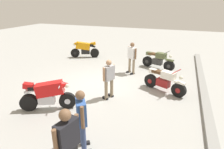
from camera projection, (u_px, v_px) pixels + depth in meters
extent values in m
plane|color=#9E9E99|center=(97.00, 85.00, 8.93)|extent=(40.00, 40.00, 0.00)
cube|color=gray|center=(205.00, 100.00, 7.41)|extent=(14.00, 0.30, 0.15)
cylinder|color=black|center=(169.00, 66.00, 10.54)|extent=(0.34, 0.62, 0.60)
cylinder|color=black|center=(147.00, 61.00, 11.33)|extent=(0.34, 0.62, 0.60)
cylinder|color=#333333|center=(169.00, 66.00, 10.54)|extent=(0.24, 0.26, 0.21)
cylinder|color=#333333|center=(147.00, 61.00, 11.33)|extent=(0.24, 0.26, 0.21)
cube|color=#333333|center=(157.00, 62.00, 10.93)|extent=(0.44, 0.62, 0.32)
cube|color=#515B38|center=(161.00, 56.00, 10.67)|extent=(0.48, 0.63, 0.30)
cube|color=#515B38|center=(170.00, 60.00, 10.42)|extent=(0.29, 0.47, 0.08)
cube|color=brown|center=(154.00, 54.00, 10.92)|extent=(0.44, 0.65, 0.12)
cube|color=#515B38|center=(149.00, 53.00, 11.11)|extent=(0.31, 0.37, 0.18)
cylinder|color=#333333|center=(152.00, 61.00, 11.31)|extent=(0.28, 0.56, 0.16)
cylinder|color=#333333|center=(167.00, 52.00, 10.38)|extent=(0.67, 0.26, 0.04)
sphere|color=silver|center=(171.00, 56.00, 10.33)|extent=(0.16, 0.16, 0.16)
cylinder|color=black|center=(75.00, 53.00, 13.15)|extent=(0.37, 0.62, 0.60)
cylinder|color=black|center=(95.00, 53.00, 13.17)|extent=(0.43, 0.64, 0.60)
cylinder|color=black|center=(75.00, 53.00, 13.15)|extent=(0.24, 0.26, 0.21)
cylinder|color=black|center=(95.00, 53.00, 13.17)|extent=(0.24, 0.26, 0.21)
cube|color=black|center=(86.00, 52.00, 13.12)|extent=(0.46, 0.62, 0.32)
cube|color=orange|center=(83.00, 46.00, 12.98)|extent=(0.69, 1.05, 0.57)
cone|color=orange|center=(75.00, 44.00, 12.92)|extent=(0.45, 0.45, 0.39)
cube|color=black|center=(89.00, 45.00, 12.96)|extent=(0.46, 0.65, 0.12)
cube|color=orange|center=(93.00, 44.00, 12.93)|extent=(0.33, 0.40, 0.23)
cylinder|color=black|center=(93.00, 46.00, 13.07)|extent=(0.23, 0.40, 0.17)
cylinder|color=black|center=(93.00, 46.00, 12.92)|extent=(0.23, 0.40, 0.17)
cylinder|color=black|center=(77.00, 43.00, 12.91)|extent=(0.67, 0.29, 0.04)
sphere|color=silver|center=(74.00, 44.00, 12.93)|extent=(0.16, 0.16, 0.16)
cylinder|color=black|center=(179.00, 90.00, 7.69)|extent=(0.40, 0.61, 0.60)
cylinder|color=black|center=(151.00, 81.00, 8.58)|extent=(0.40, 0.61, 0.60)
cylinder|color=maroon|center=(179.00, 90.00, 7.69)|extent=(0.25, 0.27, 0.21)
cylinder|color=maroon|center=(151.00, 81.00, 8.58)|extent=(0.25, 0.27, 0.21)
cube|color=maroon|center=(163.00, 83.00, 8.13)|extent=(0.49, 0.63, 0.32)
cube|color=white|center=(168.00, 75.00, 7.85)|extent=(0.53, 0.64, 0.30)
cube|color=white|center=(180.00, 83.00, 7.57)|extent=(0.33, 0.47, 0.08)
cube|color=#4C331E|center=(159.00, 72.00, 8.15)|extent=(0.49, 0.65, 0.12)
cube|color=white|center=(153.00, 71.00, 8.35)|extent=(0.34, 0.38, 0.18)
cylinder|color=maroon|center=(157.00, 80.00, 8.53)|extent=(0.33, 0.55, 0.16)
cylinder|color=maroon|center=(176.00, 72.00, 7.54)|extent=(0.65, 0.33, 0.04)
sphere|color=silver|center=(181.00, 78.00, 7.47)|extent=(0.16, 0.16, 0.16)
cylinder|color=black|center=(68.00, 101.00, 6.88)|extent=(0.41, 0.61, 0.60)
cylinder|color=black|center=(29.00, 102.00, 6.75)|extent=(0.47, 0.64, 0.60)
cylinder|color=silver|center=(68.00, 101.00, 6.88)|extent=(0.25, 0.27, 0.21)
cylinder|color=silver|center=(29.00, 102.00, 6.75)|extent=(0.25, 0.27, 0.21)
cube|color=silver|center=(47.00, 99.00, 6.78)|extent=(0.50, 0.63, 0.32)
cube|color=red|center=(50.00, 89.00, 6.65)|extent=(0.76, 1.04, 0.57)
cone|color=red|center=(64.00, 84.00, 6.64)|extent=(0.46, 0.47, 0.39)
cube|color=black|center=(38.00, 87.00, 6.58)|extent=(0.50, 0.65, 0.12)
cube|color=red|center=(28.00, 86.00, 6.53)|extent=(0.35, 0.41, 0.23)
cylinder|color=silver|center=(30.00, 91.00, 6.52)|extent=(0.26, 0.39, 0.17)
cylinder|color=silver|center=(31.00, 89.00, 6.67)|extent=(0.26, 0.39, 0.17)
cylinder|color=silver|center=(60.00, 84.00, 6.62)|extent=(0.64, 0.34, 0.04)
sphere|color=silver|center=(67.00, 85.00, 6.67)|extent=(0.16, 0.16, 0.16)
cylinder|color=gray|center=(112.00, 88.00, 7.65)|extent=(0.17, 0.17, 0.80)
cube|color=black|center=(111.00, 95.00, 7.82)|extent=(0.19, 0.28, 0.08)
cylinder|color=gray|center=(106.00, 90.00, 7.43)|extent=(0.17, 0.17, 0.80)
cube|color=black|center=(105.00, 98.00, 7.60)|extent=(0.19, 0.28, 0.08)
cube|color=#99999E|center=(109.00, 73.00, 7.30)|extent=(0.50, 0.37, 0.57)
cylinder|color=tan|center=(114.00, 71.00, 7.48)|extent=(0.12, 0.12, 0.53)
cylinder|color=tan|center=(104.00, 75.00, 7.10)|extent=(0.12, 0.12, 0.53)
sphere|color=tan|center=(109.00, 63.00, 7.14)|extent=(0.22, 0.22, 0.22)
cube|color=black|center=(67.00, 135.00, 3.75)|extent=(0.53, 0.32, 0.63)
cylinder|color=brown|center=(77.00, 127.00, 3.97)|extent=(0.11, 0.11, 0.59)
cylinder|color=brown|center=(55.00, 143.00, 3.51)|extent=(0.11, 0.11, 0.59)
sphere|color=brown|center=(65.00, 115.00, 3.58)|extent=(0.24, 0.24, 0.24)
cylinder|color=gray|center=(130.00, 65.00, 10.30)|extent=(0.18, 0.18, 0.83)
cube|color=black|center=(129.00, 72.00, 10.40)|extent=(0.27, 0.23, 0.08)
cylinder|color=gray|center=(134.00, 67.00, 10.04)|extent=(0.18, 0.18, 0.83)
cube|color=black|center=(132.00, 74.00, 10.15)|extent=(0.27, 0.23, 0.08)
cube|color=silver|center=(132.00, 53.00, 9.91)|extent=(0.45, 0.51, 0.59)
cylinder|color=brown|center=(129.00, 52.00, 10.12)|extent=(0.13, 0.13, 0.56)
cylinder|color=brown|center=(136.00, 54.00, 9.69)|extent=(0.13, 0.13, 0.56)
sphere|color=brown|center=(132.00, 45.00, 9.75)|extent=(0.23, 0.23, 0.23)
cylinder|color=#384772|center=(84.00, 140.00, 4.74)|extent=(0.18, 0.18, 0.85)
cylinder|color=#384772|center=(82.00, 132.00, 5.04)|extent=(0.18, 0.18, 0.85)
cube|color=black|center=(85.00, 143.00, 5.19)|extent=(0.23, 0.27, 0.08)
cube|color=#3359A5|center=(81.00, 112.00, 4.62)|extent=(0.52, 0.45, 0.60)
cylinder|color=brown|center=(82.00, 118.00, 4.36)|extent=(0.13, 0.13, 0.57)
cylinder|color=brown|center=(80.00, 105.00, 4.87)|extent=(0.13, 0.13, 0.57)
sphere|color=brown|center=(80.00, 95.00, 4.46)|extent=(0.23, 0.23, 0.23)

